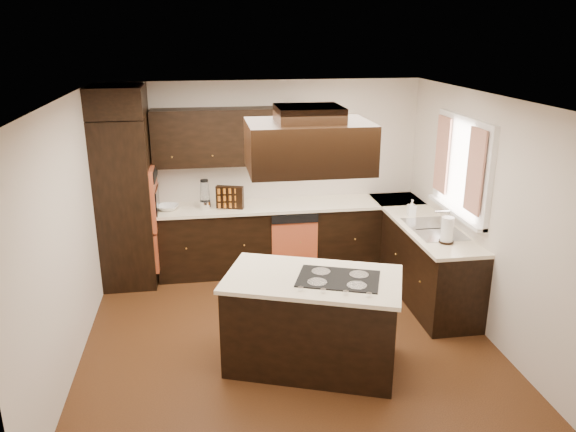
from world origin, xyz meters
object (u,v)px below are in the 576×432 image
(island, at_px, (312,323))
(range_hood, at_px, (308,146))
(spice_rack, at_px, (230,197))
(oven_column, at_px, (126,203))

(island, relative_size, range_hood, 1.50)
(range_hood, height_order, spice_rack, range_hood)
(spice_rack, bearing_deg, range_hood, -56.47)
(range_hood, xyz_separation_m, spice_rack, (-0.58, 2.27, -1.09))
(range_hood, bearing_deg, spice_rack, 104.42)
(range_hood, relative_size, spice_rack, 3.00)
(oven_column, height_order, spice_rack, oven_column)
(oven_column, bearing_deg, range_hood, -50.26)
(range_hood, bearing_deg, oven_column, 129.74)
(island, relative_size, spice_rack, 4.49)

